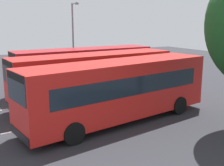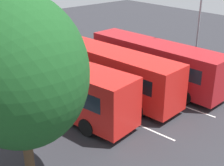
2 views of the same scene
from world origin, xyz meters
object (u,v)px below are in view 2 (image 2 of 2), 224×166
(bus_center_right, at_px, (58,83))
(pedestrian, at_px, (47,62))
(bus_center_left, at_px, (109,70))
(street_lamp, at_px, (197,26))
(depot_tree, at_px, (18,71))
(bus_far_left, at_px, (155,62))

(bus_center_right, distance_m, pedestrian, 7.16)
(bus_center_left, distance_m, street_lamp, 8.50)
(bus_center_right, height_order, depot_tree, depot_tree)
(street_lamp, xyz_separation_m, depot_tree, (-3.28, 16.87, 1.25))
(bus_center_right, height_order, pedestrian, bus_center_right)
(street_lamp, bearing_deg, depot_tree, 19.97)
(bus_far_left, distance_m, street_lamp, 4.79)
(bus_far_left, distance_m, bus_center_right, 7.98)
(bus_far_left, distance_m, depot_tree, 13.77)
(bus_far_left, bearing_deg, pedestrian, 29.61)
(bus_center_left, bearing_deg, pedestrian, 4.13)
(pedestrian, bearing_deg, bus_center_right, 2.06)
(bus_far_left, bearing_deg, depot_tree, 103.96)
(bus_center_left, height_order, bus_center_right, same)
(bus_center_right, relative_size, depot_tree, 1.35)
(bus_center_left, relative_size, street_lamp, 1.61)
(bus_far_left, bearing_deg, street_lamp, -102.23)
(street_lamp, bearing_deg, bus_far_left, -0.02)
(bus_center_right, xyz_separation_m, pedestrian, (6.50, -2.86, -0.93))
(street_lamp, distance_m, depot_tree, 17.23)
(pedestrian, distance_m, depot_tree, 14.70)
(bus_far_left, relative_size, street_lamp, 1.61)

